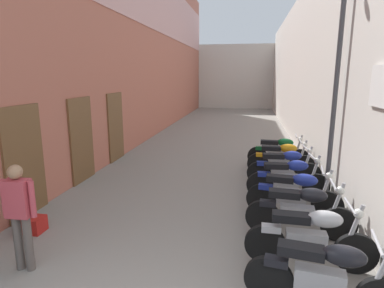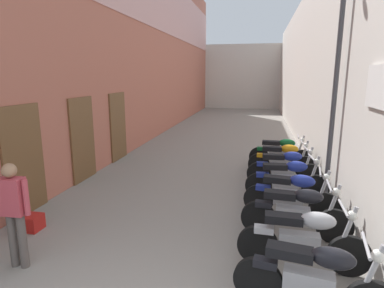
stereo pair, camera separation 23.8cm
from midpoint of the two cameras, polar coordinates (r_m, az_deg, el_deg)
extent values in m
plane|color=gray|center=(13.05, 5.63, -0.10)|extent=(41.47, 41.47, 0.00)
cube|color=#B76651|center=(15.47, -5.98, 17.56)|extent=(0.40, 25.47, 8.46)
cube|color=brown|center=(7.12, -26.91, -2.64)|extent=(0.06, 1.10, 2.20)
cube|color=brown|center=(8.90, -18.17, 0.80)|extent=(0.06, 1.10, 2.20)
cube|color=brown|center=(10.83, -12.43, 3.06)|extent=(0.06, 1.10, 2.20)
cube|color=beige|center=(14.82, 19.82, 12.32)|extent=(0.40, 25.47, 5.96)
cube|color=white|center=(5.25, 31.42, 8.69)|extent=(0.04, 0.90, 0.60)
cube|color=beige|center=(28.46, 9.25, 11.73)|extent=(9.18, 2.00, 5.25)
cylinder|color=black|center=(4.35, 13.26, -22.56)|extent=(0.61, 0.18, 0.60)
cube|color=#9E9EA3|center=(4.27, 21.59, -21.93)|extent=(0.58, 0.29, 0.28)
ellipsoid|color=black|center=(4.11, 25.37, -17.90)|extent=(0.52, 0.33, 0.24)
cube|color=black|center=(4.09, 18.61, -17.73)|extent=(0.55, 0.30, 0.12)
cylinder|color=#9E9EA3|center=(4.22, 30.57, -19.60)|extent=(0.25, 0.10, 0.77)
cylinder|color=#9E9EA3|center=(4.05, 30.11, -15.32)|extent=(0.13, 0.58, 0.04)
sphere|color=silver|center=(4.12, 31.67, -16.61)|extent=(0.14, 0.14, 0.14)
cube|color=black|center=(4.21, 14.59, -19.76)|extent=(0.30, 0.18, 0.10)
cylinder|color=black|center=(5.24, 27.41, -17.29)|extent=(0.60, 0.10, 0.60)
cylinder|color=black|center=(5.08, 12.95, -17.10)|extent=(0.60, 0.10, 0.60)
cube|color=#9E9EA3|center=(5.06, 19.81, -16.13)|extent=(0.57, 0.22, 0.28)
ellipsoid|color=#B7B7BC|center=(4.94, 22.83, -12.46)|extent=(0.49, 0.28, 0.24)
cube|color=black|center=(4.89, 17.36, -12.54)|extent=(0.53, 0.24, 0.12)
cylinder|color=#9E9EA3|center=(5.07, 27.01, -13.83)|extent=(0.25, 0.07, 0.77)
cylinder|color=#9E9EA3|center=(4.91, 26.60, -10.14)|extent=(0.06, 0.58, 0.04)
sphere|color=silver|center=(4.98, 27.86, -11.22)|extent=(0.14, 0.14, 0.14)
cube|color=#B7B7BC|center=(4.96, 14.05, -14.52)|extent=(0.28, 0.15, 0.10)
cylinder|color=black|center=(6.02, 25.08, -13.14)|extent=(0.60, 0.12, 0.60)
cylinder|color=black|center=(5.94, 12.81, -12.61)|extent=(0.60, 0.12, 0.60)
cube|color=#9E9EA3|center=(5.90, 18.57, -11.86)|extent=(0.57, 0.24, 0.28)
ellipsoid|color=black|center=(5.78, 21.11, -8.69)|extent=(0.50, 0.30, 0.24)
cube|color=black|center=(5.76, 16.49, -8.65)|extent=(0.54, 0.26, 0.12)
cylinder|color=#9E9EA3|center=(5.88, 24.71, -10.02)|extent=(0.25, 0.08, 0.77)
cylinder|color=#9E9EA3|center=(5.75, 24.32, -6.76)|extent=(0.08, 0.58, 0.04)
sphere|color=silver|center=(5.80, 25.42, -7.74)|extent=(0.14, 0.14, 0.14)
cube|color=black|center=(5.83, 13.73, -10.34)|extent=(0.29, 0.16, 0.10)
cylinder|color=black|center=(6.72, 23.55, -10.36)|extent=(0.61, 0.16, 0.60)
cylinder|color=black|center=(6.73, 12.75, -9.57)|extent=(0.61, 0.16, 0.60)
cube|color=#9E9EA3|center=(6.65, 17.77, -9.02)|extent=(0.58, 0.28, 0.28)
ellipsoid|color=navy|center=(6.54, 20.00, -6.21)|extent=(0.51, 0.32, 0.24)
cube|color=black|center=(6.55, 15.94, -6.08)|extent=(0.55, 0.29, 0.12)
cylinder|color=#9E9EA3|center=(6.59, 23.19, -7.50)|extent=(0.25, 0.09, 0.77)
cylinder|color=#9E9EA3|center=(6.49, 22.83, -4.55)|extent=(0.12, 0.58, 0.04)
sphere|color=silver|center=(6.52, 23.82, -5.46)|extent=(0.14, 0.14, 0.14)
cube|color=navy|center=(6.63, 13.54, -7.54)|extent=(0.30, 0.18, 0.10)
cylinder|color=black|center=(7.74, 21.95, -7.27)|extent=(0.60, 0.12, 0.60)
cylinder|color=black|center=(7.53, 12.63, -7.21)|extent=(0.60, 0.12, 0.60)
cube|color=#9E9EA3|center=(7.56, 17.04, -6.40)|extent=(0.57, 0.24, 0.28)
ellipsoid|color=navy|center=(7.50, 18.94, -3.80)|extent=(0.50, 0.29, 0.24)
cube|color=black|center=(7.43, 15.45, -3.89)|extent=(0.53, 0.26, 0.12)
cylinder|color=#9E9EA3|center=(7.62, 21.65, -4.78)|extent=(0.25, 0.08, 0.77)
cylinder|color=#9E9EA3|center=(7.51, 21.34, -2.22)|extent=(0.08, 0.58, 0.04)
sphere|color=silver|center=(7.57, 22.17, -2.97)|extent=(0.14, 0.14, 0.14)
cube|color=navy|center=(7.45, 13.34, -5.33)|extent=(0.29, 0.16, 0.10)
cylinder|color=black|center=(8.60, 20.92, -5.27)|extent=(0.60, 0.12, 0.60)
cylinder|color=black|center=(8.39, 12.56, -5.17)|extent=(0.60, 0.12, 0.60)
cube|color=#9E9EA3|center=(8.43, 16.50, -4.45)|extent=(0.57, 0.24, 0.28)
ellipsoid|color=navy|center=(8.38, 18.20, -2.11)|extent=(0.50, 0.29, 0.24)
cube|color=black|center=(8.31, 15.08, -2.18)|extent=(0.53, 0.26, 0.12)
cylinder|color=#9E9EA3|center=(8.49, 20.63, -3.01)|extent=(0.25, 0.08, 0.77)
cylinder|color=#9E9EA3|center=(8.40, 20.35, -0.70)|extent=(0.08, 0.58, 0.04)
sphere|color=silver|center=(8.45, 21.09, -1.38)|extent=(0.14, 0.14, 0.14)
cube|color=navy|center=(8.33, 13.19, -3.47)|extent=(0.29, 0.16, 0.10)
cylinder|color=black|center=(9.35, 20.19, -3.85)|extent=(0.60, 0.10, 0.60)
cylinder|color=black|center=(9.29, 12.50, -3.48)|extent=(0.60, 0.10, 0.60)
cube|color=#9E9EA3|center=(9.27, 16.09, -2.94)|extent=(0.57, 0.22, 0.28)
ellipsoid|color=orange|center=(9.20, 17.65, -0.84)|extent=(0.49, 0.28, 0.24)
cube|color=black|center=(9.18, 14.78, -0.82)|extent=(0.53, 0.24, 0.12)
cylinder|color=#9E9EA3|center=(9.26, 19.91, -1.74)|extent=(0.25, 0.07, 0.77)
cylinder|color=#9E9EA3|center=(9.18, 19.64, 0.40)|extent=(0.06, 0.58, 0.04)
sphere|color=silver|center=(9.21, 20.33, -0.25)|extent=(0.14, 0.14, 0.14)
cube|color=orange|center=(9.22, 13.07, -1.95)|extent=(0.28, 0.15, 0.10)
cylinder|color=black|center=(10.10, 19.56, -2.65)|extent=(0.60, 0.13, 0.60)
cylinder|color=black|center=(10.09, 12.47, -2.23)|extent=(0.60, 0.13, 0.60)
cube|color=#9E9EA3|center=(10.05, 15.77, -1.77)|extent=(0.57, 0.24, 0.28)
ellipsoid|color=#0F5123|center=(9.97, 17.21, 0.17)|extent=(0.50, 0.30, 0.24)
cube|color=black|center=(9.98, 14.56, 0.21)|extent=(0.54, 0.26, 0.12)
cylinder|color=#9E9EA3|center=(10.01, 19.30, -0.69)|extent=(0.25, 0.08, 0.77)
cylinder|color=#9E9EA3|center=(9.94, 19.04, 1.30)|extent=(0.08, 0.58, 0.04)
sphere|color=silver|center=(9.97, 19.69, 0.70)|extent=(0.14, 0.14, 0.14)
cube|color=#0F5123|center=(10.03, 12.99, -0.82)|extent=(0.29, 0.16, 0.10)
cylinder|color=#564C47|center=(5.46, -28.09, -14.84)|extent=(0.12, 0.12, 0.82)
cylinder|color=#564C47|center=(5.36, -26.73, -15.18)|extent=(0.12, 0.12, 0.82)
cube|color=#B23D47|center=(5.15, -28.16, -8.22)|extent=(0.35, 0.22, 0.54)
sphere|color=#997051|center=(5.04, -28.59, -4.15)|extent=(0.20, 0.20, 0.20)
cylinder|color=#B23D47|center=(5.02, -26.20, -8.55)|extent=(0.08, 0.08, 0.52)
cube|color=red|center=(6.63, -26.04, -12.40)|extent=(0.44, 0.32, 0.28)
cylinder|color=#4C4C4C|center=(6.69, -27.88, -9.26)|extent=(0.02, 0.22, 0.93)
cone|color=#2D4C99|center=(6.57, -28.50, -7.78)|extent=(0.20, 0.31, 0.58)
cylinder|color=#47474C|center=(7.20, 25.00, 8.95)|extent=(0.10, 0.10, 4.99)
camera|label=1|loc=(0.12, -89.19, 0.17)|focal=29.99mm
camera|label=2|loc=(0.12, 90.81, -0.17)|focal=29.99mm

